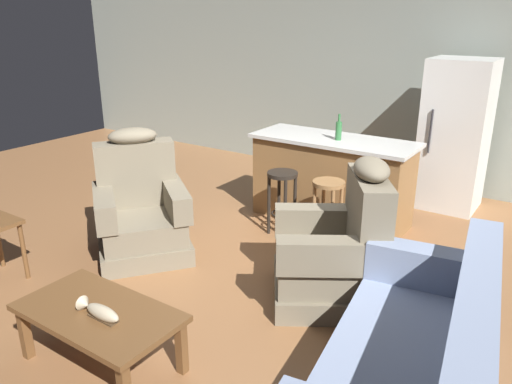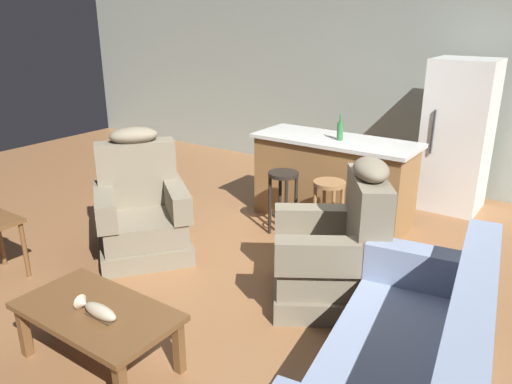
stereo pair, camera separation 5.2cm
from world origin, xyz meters
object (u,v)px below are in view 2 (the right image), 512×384
(kitchen_island, at_px, (333,180))
(bar_stool_left, at_px, (283,191))
(refrigerator, at_px, (457,136))
(recliner_near_lamp, at_px, (141,211))
(coffee_table, at_px, (97,316))
(recliner_near_island, at_px, (337,252))
(fish_figurine, at_px, (97,310))
(bar_stool_right, at_px, (329,201))
(bottle_tall_green, at_px, (340,130))
(couch, at_px, (411,372))

(kitchen_island, height_order, bar_stool_left, kitchen_island)
(kitchen_island, distance_m, refrigerator, 1.60)
(recliner_near_lamp, bearing_deg, bar_stool_left, 89.17)
(coffee_table, relative_size, recliner_near_island, 0.92)
(refrigerator, bearing_deg, fish_figurine, -103.34)
(fish_figurine, height_order, bar_stool_right, bar_stool_right)
(recliner_near_island, height_order, bottle_tall_green, bottle_tall_green)
(couch, xyz_separation_m, kitchen_island, (-1.72, 2.46, 0.14))
(bar_stool_right, bearing_deg, recliner_near_lamp, -141.27)
(fish_figurine, bearing_deg, refrigerator, 76.66)
(coffee_table, distance_m, bar_stool_right, 2.54)
(bar_stool_left, relative_size, bar_stool_right, 1.00)
(recliner_near_island, xyz_separation_m, bottle_tall_green, (-0.72, 1.46, 0.63))
(recliner_near_lamp, relative_size, bar_stool_left, 1.76)
(fish_figurine, bearing_deg, recliner_near_lamp, 128.44)
(bottle_tall_green, bearing_deg, couch, -55.64)
(couch, distance_m, recliner_near_lamp, 2.97)
(coffee_table, distance_m, couch, 1.97)
(couch, relative_size, kitchen_island, 1.11)
(recliner_near_lamp, relative_size, kitchen_island, 0.67)
(bar_stool_left, bearing_deg, couch, -42.65)
(recliner_near_island, xyz_separation_m, bar_stool_left, (-1.05, 0.87, 0.05))
(recliner_near_island, distance_m, bar_stool_right, 1.02)
(couch, distance_m, bar_stool_left, 2.71)
(fish_figurine, relative_size, bottle_tall_green, 1.22)
(couch, distance_m, recliner_near_island, 1.34)
(recliner_near_island, relative_size, bar_stool_left, 1.76)
(fish_figurine, bearing_deg, couch, 22.15)
(coffee_table, xyz_separation_m, fish_figurine, (0.08, -0.05, 0.10))
(coffee_table, bearing_deg, bar_stool_right, 81.04)
(coffee_table, distance_m, recliner_near_island, 1.88)
(bottle_tall_green, bearing_deg, recliner_near_island, -63.76)
(recliner_near_island, height_order, bar_stool_left, recliner_near_island)
(coffee_table, height_order, fish_figurine, fish_figurine)
(recliner_near_lamp, xyz_separation_m, bar_stool_left, (0.90, 1.15, 0.05))
(coffee_table, height_order, recliner_near_island, recliner_near_island)
(refrigerator, relative_size, bottle_tall_green, 6.29)
(fish_figurine, relative_size, couch, 0.17)
(couch, relative_size, recliner_near_lamp, 1.67)
(coffee_table, distance_m, bottle_tall_green, 3.18)
(refrigerator, height_order, bottle_tall_green, refrigerator)
(coffee_table, distance_m, bar_stool_left, 2.51)
(fish_figurine, xyz_separation_m, bottle_tall_green, (0.12, 3.14, 0.59))
(fish_figurine, xyz_separation_m, couch, (1.78, 0.72, -0.12))
(couch, xyz_separation_m, bar_stool_left, (-1.99, 1.83, 0.13))
(recliner_near_island, bearing_deg, bar_stool_left, -72.32)
(fish_figurine, xyz_separation_m, bar_stool_right, (0.32, 2.55, 0.01))
(kitchen_island, xyz_separation_m, bar_stool_right, (0.27, -0.63, -0.01))
(kitchen_island, bearing_deg, bar_stool_right, -67.03)
(refrigerator, bearing_deg, coffee_table, -104.41)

